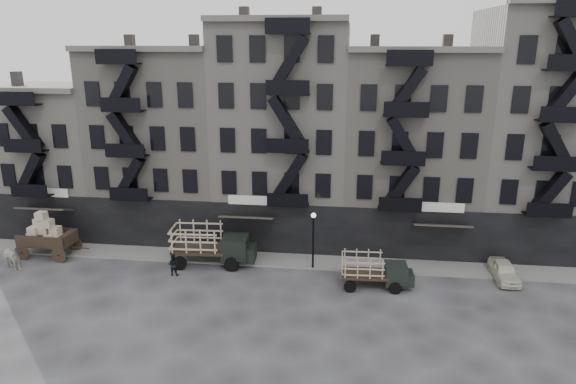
# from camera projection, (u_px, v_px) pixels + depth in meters

# --- Properties ---
(ground) EXTENTS (140.00, 140.00, 0.00)m
(ground) POSITION_uv_depth(u_px,v_px,m) (266.00, 283.00, 34.69)
(ground) COLOR #38383A
(ground) RESTS_ON ground
(sidewalk) EXTENTS (55.00, 2.50, 0.15)m
(sidewalk) POSITION_uv_depth(u_px,v_px,m) (274.00, 260.00, 38.24)
(sidewalk) COLOR slate
(sidewalk) RESTS_ON ground
(building_west) EXTENTS (10.00, 11.35, 13.20)m
(building_west) POSITION_uv_depth(u_px,v_px,m) (57.00, 157.00, 44.64)
(building_west) COLOR #9F9B92
(building_west) RESTS_ON ground
(building_midwest) EXTENTS (10.00, 11.35, 16.20)m
(building_midwest) POSITION_uv_depth(u_px,v_px,m) (166.00, 142.00, 43.03)
(building_midwest) COLOR gray
(building_midwest) RESTS_ON ground
(building_center) EXTENTS (10.00, 11.35, 18.20)m
(building_center) POSITION_uv_depth(u_px,v_px,m) (284.00, 133.00, 41.57)
(building_center) COLOR #9F9B92
(building_center) RESTS_ON ground
(building_mideast) EXTENTS (10.00, 11.35, 16.20)m
(building_mideast) POSITION_uv_depth(u_px,v_px,m) (409.00, 149.00, 40.69)
(building_mideast) COLOR gray
(building_mideast) RESTS_ON ground
(building_east) EXTENTS (10.00, 11.35, 19.20)m
(building_east) POSITION_uv_depth(u_px,v_px,m) (544.00, 133.00, 39.08)
(building_east) COLOR #9F9B92
(building_east) RESTS_ON ground
(lamp_post) EXTENTS (0.36, 0.36, 4.28)m
(lamp_post) POSITION_uv_depth(u_px,v_px,m) (313.00, 233.00, 36.01)
(lamp_post) COLOR black
(lamp_post) RESTS_ON ground
(horse) EXTENTS (2.36, 1.74, 1.82)m
(horse) POSITION_uv_depth(u_px,v_px,m) (9.00, 258.00, 36.55)
(horse) COLOR beige
(horse) RESTS_ON ground
(wagon) EXTENTS (4.26, 2.42, 3.53)m
(wagon) POSITION_uv_depth(u_px,v_px,m) (45.00, 231.00, 38.58)
(wagon) COLOR black
(wagon) RESTS_ON ground
(stake_truck_west) EXTENTS (6.13, 2.80, 3.01)m
(stake_truck_west) POSITION_uv_depth(u_px,v_px,m) (211.00, 242.00, 37.20)
(stake_truck_west) COLOR black
(stake_truck_west) RESTS_ON ground
(stake_truck_east) EXTENTS (4.74, 2.12, 2.34)m
(stake_truck_east) POSITION_uv_depth(u_px,v_px,m) (375.00, 269.00, 33.83)
(stake_truck_east) COLOR black
(stake_truck_east) RESTS_ON ground
(car_east) EXTENTS (1.59, 3.78, 1.28)m
(car_east) POSITION_uv_depth(u_px,v_px,m) (504.00, 271.00, 35.09)
(car_east) COLOR beige
(car_east) RESTS_ON ground
(pedestrian_mid) EXTENTS (0.77, 0.60, 1.58)m
(pedestrian_mid) POSITION_uv_depth(u_px,v_px,m) (173.00, 265.00, 35.70)
(pedestrian_mid) COLOR black
(pedestrian_mid) RESTS_ON ground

